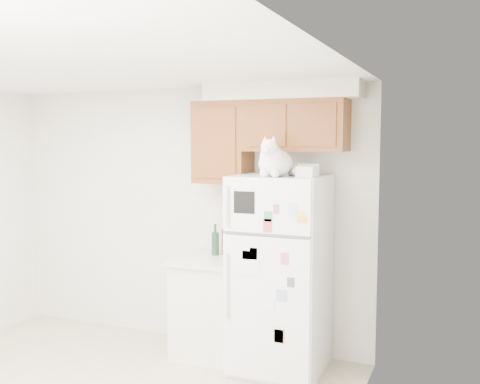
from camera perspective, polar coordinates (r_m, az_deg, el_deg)
The scene contains 8 objects.
room_shell at distance 4.05m, azimuth -15.94°, elevation 0.47°, with size 3.84×4.04×2.52m.
refrigerator at distance 4.90m, azimuth 4.07°, elevation -8.25°, with size 0.76×0.78×1.70m.
base_counter at distance 5.32m, azimuth -2.91°, elevation -11.48°, with size 0.64×0.64×0.92m.
cat at distance 4.59m, azimuth 3.52°, elevation 3.14°, with size 0.33×0.48×0.34m.
storage_box_back at distance 4.80m, azimuth 6.86°, elevation 2.29°, with size 0.18×0.13×0.10m, color white.
storage_box_front at distance 4.56m, azimuth 6.81°, elevation 2.07°, with size 0.15×0.11×0.09m, color white.
bottle_green at distance 5.29m, azimuth -2.53°, elevation -4.84°, with size 0.07×0.07×0.30m, color #19381E, non-canonical shape.
bottle_amber at distance 5.30m, azimuth -1.46°, elevation -4.60°, with size 0.08×0.08×0.34m, color #593814, non-canonical shape.
Camera 1 is at (2.64, -2.92, 2.00)m, focal length 42.00 mm.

